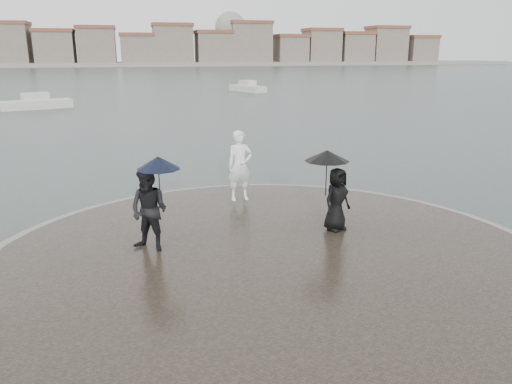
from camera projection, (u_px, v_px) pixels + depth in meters
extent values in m
plane|color=#2B3835|center=(335.00, 375.00, 7.23)|extent=(400.00, 400.00, 0.00)
cylinder|color=gray|center=(271.00, 267.00, 10.45)|extent=(12.50, 12.50, 0.32)
cylinder|color=#2D261E|center=(271.00, 267.00, 10.45)|extent=(11.90, 11.90, 0.36)
imported|color=white|center=(240.00, 166.00, 14.27)|extent=(0.77, 0.54, 2.02)
imported|color=black|center=(149.00, 210.00, 10.64)|extent=(1.10, 1.06, 1.79)
cylinder|color=black|center=(160.00, 188.00, 10.67)|extent=(0.02, 0.02, 0.90)
cone|color=black|center=(158.00, 163.00, 10.52)|extent=(0.94, 0.94, 0.28)
imported|color=black|center=(337.00, 199.00, 11.90)|extent=(0.88, 0.76, 1.53)
cylinder|color=black|center=(326.00, 177.00, 11.79)|extent=(0.02, 0.02, 0.90)
cone|color=black|center=(327.00, 156.00, 11.65)|extent=(1.07, 1.07, 0.26)
cube|color=gray|center=(138.00, 64.00, 159.40)|extent=(260.00, 20.00, 1.20)
cube|color=gray|center=(8.00, 46.00, 146.63)|extent=(12.00, 10.00, 12.00)
cube|color=brown|center=(5.00, 23.00, 144.86)|extent=(12.60, 10.60, 1.00)
cube|color=gray|center=(56.00, 50.00, 149.89)|extent=(11.00, 10.00, 10.00)
cube|color=brown|center=(54.00, 31.00, 148.39)|extent=(11.60, 10.60, 1.00)
cube|color=gray|center=(97.00, 48.00, 152.50)|extent=(11.00, 10.00, 11.00)
cube|color=brown|center=(95.00, 27.00, 150.87)|extent=(11.60, 10.60, 1.00)
cube|color=gray|center=(138.00, 51.00, 155.53)|extent=(10.00, 10.00, 9.00)
cube|color=brown|center=(136.00, 35.00, 154.17)|extent=(10.60, 10.60, 1.00)
cube|color=gray|center=(173.00, 47.00, 157.65)|extent=(12.00, 10.00, 12.00)
cube|color=brown|center=(172.00, 25.00, 155.88)|extent=(12.60, 10.60, 1.00)
cube|color=gray|center=(214.00, 50.00, 160.90)|extent=(11.00, 10.00, 10.00)
cube|color=brown|center=(213.00, 32.00, 159.41)|extent=(11.60, 10.60, 1.00)
cube|color=gray|center=(250.00, 45.00, 163.25)|extent=(13.00, 10.00, 13.00)
cube|color=brown|center=(250.00, 23.00, 161.35)|extent=(13.60, 10.60, 1.00)
cube|color=gray|center=(290.00, 51.00, 167.01)|extent=(10.00, 10.00, 9.00)
cube|color=brown|center=(291.00, 36.00, 165.65)|extent=(10.60, 10.60, 1.00)
cube|color=gray|center=(321.00, 48.00, 169.26)|extent=(11.00, 10.00, 11.00)
cube|color=brown|center=(322.00, 30.00, 167.63)|extent=(11.60, 10.60, 1.00)
cube|color=gray|center=(354.00, 50.00, 172.15)|extent=(11.00, 10.00, 10.00)
cube|color=brown|center=(355.00, 33.00, 170.66)|extent=(11.60, 10.60, 1.00)
cube|color=gray|center=(386.00, 47.00, 174.63)|extent=(12.00, 10.00, 12.00)
cube|color=brown|center=(387.00, 28.00, 172.87)|extent=(12.60, 10.60, 1.00)
cube|color=gray|center=(419.00, 51.00, 178.03)|extent=(10.00, 10.00, 9.00)
cube|color=brown|center=(420.00, 37.00, 176.67)|extent=(10.60, 10.60, 1.00)
sphere|color=gray|center=(230.00, 28.00, 162.25)|extent=(10.00, 10.00, 10.00)
cube|color=beige|center=(36.00, 106.00, 40.66)|extent=(5.70, 3.50, 0.90)
cube|color=beige|center=(35.00, 98.00, 40.49)|extent=(2.30, 1.85, 0.90)
cube|color=beige|center=(247.00, 89.00, 58.10)|extent=(3.57, 5.70, 0.90)
cube|color=beige|center=(247.00, 84.00, 57.94)|extent=(1.87, 2.31, 0.90)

